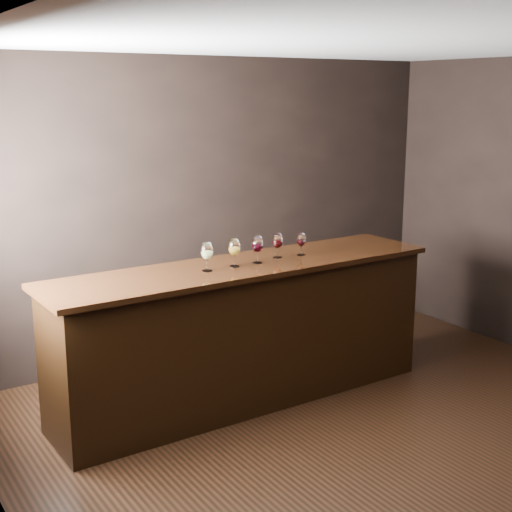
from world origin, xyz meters
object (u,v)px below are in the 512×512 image
glass_red_b (278,242)px  glass_white (207,252)px  glass_red_a (257,245)px  glass_amber (234,248)px  bar_counter (244,335)px  glass_red_c (301,240)px  back_bar_shelf (199,318)px

glass_red_b → glass_white: bearing=-173.7°
glass_red_a → glass_amber: bearing=-179.1°
glass_white → glass_red_b: size_ratio=1.09×
glass_red_a → glass_red_b: bearing=15.4°
bar_counter → glass_red_a: size_ratio=14.73×
glass_red_a → glass_red_c: size_ratio=1.17×
back_bar_shelf → glass_amber: 1.43m
glass_amber → glass_red_b: bearing=8.7°
glass_white → glass_amber: size_ratio=1.00×
glass_red_a → glass_red_b: glass_red_a is taller
bar_counter → glass_white: 0.82m
glass_white → bar_counter: bearing=6.4°
back_bar_shelf → glass_red_c: 1.42m
glass_amber → glass_red_c: size_ratio=1.18×
glass_red_a → back_bar_shelf: bearing=88.3°
glass_white → glass_red_b: 0.70m
glass_amber → glass_red_b: size_ratio=1.09×
glass_red_a → bar_counter: bearing=165.3°
back_bar_shelf → glass_red_b: glass_red_b is taller
glass_red_a → glass_red_c: bearing=5.2°
glass_amber → glass_red_a: bearing=0.9°
glass_red_a → glass_red_b: size_ratio=1.08×
bar_counter → glass_red_b: 0.81m
glass_amber → glass_red_c: bearing=3.8°
glass_red_c → glass_red_b: bearing=173.9°
glass_white → glass_red_b: glass_white is taller
glass_red_a → glass_red_c: 0.46m
bar_counter → back_bar_shelf: 1.06m
glass_amber → glass_white: bearing=-178.1°
glass_amber → glass_red_b: (0.45, 0.07, -0.01)m
glass_amber → glass_red_a: size_ratio=1.01×
glass_amber → back_bar_shelf: bearing=77.0°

